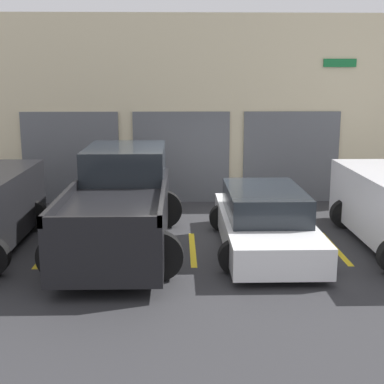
% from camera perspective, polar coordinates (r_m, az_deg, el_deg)
% --- Properties ---
extents(ground_plane, '(28.00, 28.00, 0.00)m').
position_cam_1_polar(ground_plane, '(12.34, -0.10, -4.20)').
color(ground_plane, '#2D2D30').
extents(shophouse_building, '(14.97, 0.68, 5.15)m').
position_cam_1_polar(shophouse_building, '(15.15, -0.42, 8.61)').
color(shophouse_building, beige).
rests_on(shophouse_building, ground).
extents(pickup_truck, '(2.55, 5.36, 1.94)m').
position_cam_1_polar(pickup_truck, '(11.19, -7.56, -1.20)').
color(pickup_truck, black).
rests_on(pickup_truck, ground).
extents(sedan_white, '(2.11, 4.38, 1.25)m').
position_cam_1_polar(sedan_white, '(11.09, 7.73, -3.09)').
color(sedan_white, white).
rests_on(sedan_white, ground).
extents(parking_stripe_left, '(0.12, 2.20, 0.01)m').
position_cam_1_polar(parking_stripe_left, '(11.40, -15.04, -6.01)').
color(parking_stripe_left, gold).
rests_on(parking_stripe_left, ground).
extents(parking_stripe_centre, '(0.12, 2.20, 0.01)m').
position_cam_1_polar(parking_stripe_centre, '(11.09, 0.07, -6.10)').
color(parking_stripe_centre, gold).
rests_on(parking_stripe_centre, ground).
extents(parking_stripe_right, '(0.12, 2.20, 0.01)m').
position_cam_1_polar(parking_stripe_right, '(11.55, 14.98, -5.77)').
color(parking_stripe_right, gold).
rests_on(parking_stripe_right, ground).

